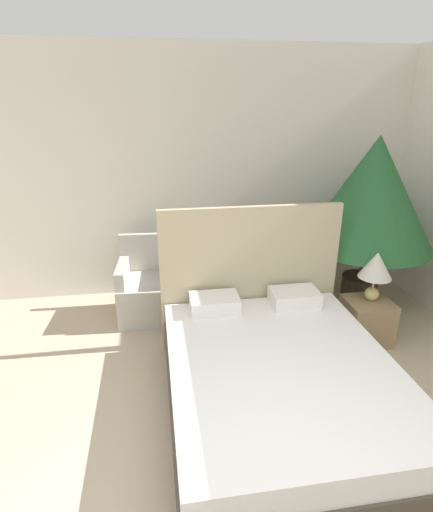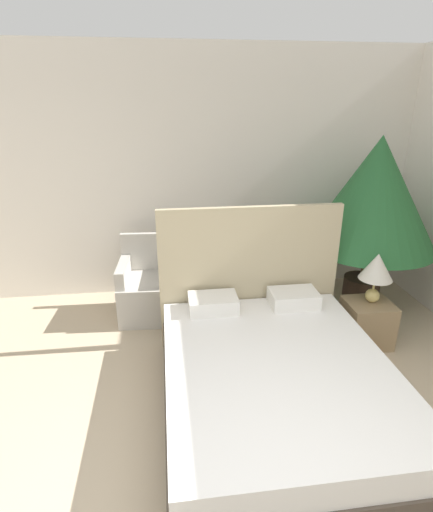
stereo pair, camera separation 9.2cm
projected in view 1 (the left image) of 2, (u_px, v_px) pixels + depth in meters
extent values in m
cube|color=silver|center=(200.00, 176.00, 4.76)|extent=(10.00, 0.06, 2.90)
cube|color=#4C4238|center=(280.00, 399.00, 3.10)|extent=(1.70, 2.06, 0.28)
cube|color=white|center=(282.00, 373.00, 3.01)|extent=(1.67, 2.02, 0.21)
cube|color=tan|center=(250.00, 277.00, 3.87)|extent=(1.74, 0.06, 1.40)
cube|color=white|center=(215.00, 303.00, 3.66)|extent=(0.45, 0.30, 0.14)
cube|color=white|center=(294.00, 297.00, 3.78)|extent=(0.45, 0.30, 0.14)
cube|color=#B7B2A8|center=(146.00, 298.00, 4.48)|extent=(0.61, 0.68, 0.45)
cube|color=#B7B2A8|center=(145.00, 252.00, 4.59)|extent=(0.57, 0.09, 0.44)
cube|color=#B7B2A8|center=(122.00, 273.00, 4.34)|extent=(0.13, 0.59, 0.20)
cube|color=#B7B2A8|center=(166.00, 271.00, 4.38)|extent=(0.13, 0.59, 0.20)
cube|color=#B7B2A8|center=(229.00, 292.00, 4.62)|extent=(0.58, 0.65, 0.45)
cube|color=#B7B2A8|center=(225.00, 247.00, 4.73)|extent=(0.57, 0.06, 0.44)
cube|color=#B7B2A8|center=(209.00, 268.00, 4.47)|extent=(0.10, 0.58, 0.20)
cube|color=#B7B2A8|center=(250.00, 265.00, 4.54)|extent=(0.10, 0.58, 0.20)
cylinder|color=#38281E|center=(358.00, 291.00, 4.72)|extent=(0.41, 0.41, 0.39)
cylinder|color=brown|center=(363.00, 261.00, 4.57)|extent=(0.06, 0.06, 0.39)
cone|color=#235B2D|center=(373.00, 192.00, 4.28)|extent=(1.40, 1.40, 1.20)
cube|color=#937A56|center=(366.00, 321.00, 4.01)|extent=(0.44, 0.40, 0.46)
sphere|color=tan|center=(372.00, 294.00, 3.92)|extent=(0.14, 0.14, 0.14)
cylinder|color=tan|center=(374.00, 282.00, 3.88)|extent=(0.02, 0.02, 0.11)
cone|color=beige|center=(376.00, 265.00, 3.81)|extent=(0.32, 0.32, 0.26)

